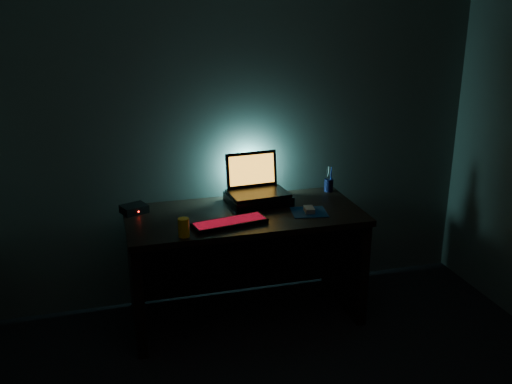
# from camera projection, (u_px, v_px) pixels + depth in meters

# --- Properties ---
(room) EXTENTS (3.50, 4.00, 2.50)m
(room) POSITION_uv_depth(u_px,v_px,m) (357.00, 237.00, 2.00)
(room) COLOR black
(room) RESTS_ON ground
(desk) EXTENTS (1.50, 0.70, 0.75)m
(desk) POSITION_uv_depth(u_px,v_px,m) (243.00, 246.00, 3.77)
(desk) COLOR black
(desk) RESTS_ON ground
(riser) EXTENTS (0.42, 0.33, 0.06)m
(riser) POSITION_uv_depth(u_px,v_px,m) (258.00, 199.00, 3.80)
(riser) COLOR black
(riser) RESTS_ON desk
(laptop) EXTENTS (0.40, 0.31, 0.26)m
(laptop) POSITION_uv_depth(u_px,v_px,m) (256.00, 184.00, 3.82)
(laptop) COLOR black
(laptop) RESTS_ON riser
(keyboard) EXTENTS (0.47, 0.23, 0.03)m
(keyboard) POSITION_uv_depth(u_px,v_px,m) (230.00, 223.00, 3.44)
(keyboard) COLOR black
(keyboard) RESTS_ON desk
(mousepad) EXTENTS (0.25, 0.23, 0.00)m
(mousepad) POSITION_uv_depth(u_px,v_px,m) (309.00, 212.00, 3.64)
(mousepad) COLOR navy
(mousepad) RESTS_ON desk
(mouse) EXTENTS (0.07, 0.11, 0.03)m
(mouse) POSITION_uv_depth(u_px,v_px,m) (309.00, 210.00, 3.64)
(mouse) COLOR gray
(mouse) RESTS_ON mousepad
(pen_cup) EXTENTS (0.07, 0.07, 0.09)m
(pen_cup) POSITION_uv_depth(u_px,v_px,m) (329.00, 185.00, 4.03)
(pen_cup) COLOR black
(pen_cup) RESTS_ON desk
(juice_glass) EXTENTS (0.08, 0.08, 0.11)m
(juice_glass) POSITION_uv_depth(u_px,v_px,m) (184.00, 227.00, 3.26)
(juice_glass) COLOR #FDAD0D
(juice_glass) RESTS_ON desk
(router) EXTENTS (0.19, 0.17, 0.05)m
(router) POSITION_uv_depth(u_px,v_px,m) (134.00, 209.00, 3.63)
(router) COLOR black
(router) RESTS_ON desk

